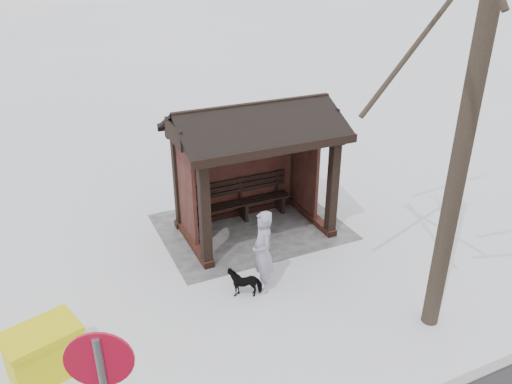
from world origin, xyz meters
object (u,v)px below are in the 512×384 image
bus_shelter (251,142)px  dog (245,281)px  pedestrian (263,252)px  grit_bin (44,352)px

bus_shelter → dog: size_ratio=5.49×
pedestrian → grit_bin: bearing=-73.2°
bus_shelter → grit_bin: (4.75, 2.79, -1.74)m
bus_shelter → dog: (1.16, 2.24, -1.89)m
bus_shelter → grit_bin: size_ratio=2.87×
dog → pedestrian: bearing=109.1°
pedestrian → dog: 0.67m
bus_shelter → pedestrian: bus_shelter is taller
pedestrian → dog: pedestrian is taller
dog → grit_bin: size_ratio=0.52×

